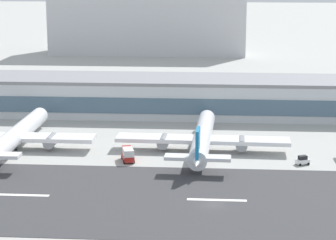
% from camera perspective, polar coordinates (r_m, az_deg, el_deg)
% --- Properties ---
extents(ground_plane, '(1400.00, 1400.00, 0.00)m').
position_cam_1_polar(ground_plane, '(135.23, 3.79, -7.10)').
color(ground_plane, '#A8A8A3').
extents(runway_strip, '(800.00, 43.01, 0.08)m').
position_cam_1_polar(runway_strip, '(137.73, 3.80, -6.70)').
color(runway_strip, '#38383A').
rests_on(runway_strip, ground_plane).
extents(runway_centreline_dash_3, '(12.00, 1.20, 0.01)m').
position_cam_1_polar(runway_centreline_dash_3, '(143.40, -12.25, -6.15)').
color(runway_centreline_dash_3, white).
rests_on(runway_centreline_dash_3, runway_strip).
extents(runway_centreline_dash_4, '(12.00, 1.20, 0.01)m').
position_cam_1_polar(runway_centreline_dash_4, '(137.71, 4.10, -6.69)').
color(runway_centreline_dash_4, white).
rests_on(runway_centreline_dash_4, runway_strip).
extents(terminal_building, '(219.89, 22.80, 11.59)m').
position_cam_1_polar(terminal_building, '(212.66, 3.30, 1.99)').
color(terminal_building, silver).
rests_on(terminal_building, ground_plane).
extents(distant_hotel_block, '(100.09, 32.08, 41.30)m').
position_cam_1_polar(distant_hotel_block, '(358.34, -1.63, 8.91)').
color(distant_hotel_block, '#BCBCC1').
rests_on(distant_hotel_block, ground_plane).
extents(airliner_red_tail_gate_0, '(40.27, 51.53, 10.76)m').
position_cam_1_polar(airliner_red_tail_gate_0, '(176.82, -12.68, -1.38)').
color(airliner_red_tail_gate_0, white).
rests_on(airliner_red_tail_gate_0, ground_plane).
extents(airliner_blue_tail_gate_1, '(43.95, 50.40, 10.51)m').
position_cam_1_polar(airliner_blue_tail_gate_1, '(170.66, 2.88, -1.62)').
color(airliner_blue_tail_gate_1, silver).
rests_on(airliner_blue_tail_gate_1, ground_plane).
extents(service_baggage_tug_0, '(3.57, 2.87, 2.20)m').
position_cam_1_polar(service_baggage_tug_0, '(163.66, 11.20, -3.33)').
color(service_baggage_tug_0, white).
rests_on(service_baggage_tug_0, ground_plane).
extents(service_box_truck_2, '(3.90, 6.41, 3.25)m').
position_cam_1_polar(service_box_truck_2, '(163.48, -3.38, -2.85)').
color(service_box_truck_2, '#B2231E').
rests_on(service_box_truck_2, ground_plane).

